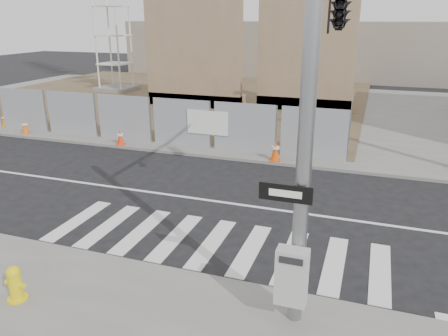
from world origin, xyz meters
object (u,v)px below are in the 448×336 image
(signal_pole, at_px, (331,47))
(traffic_cone_a, at_px, (3,120))
(traffic_cone_b, at_px, (25,127))
(traffic_cone_c, at_px, (120,137))
(traffic_cone_d, at_px, (275,151))
(fire_hydrant, at_px, (15,283))

(signal_pole, height_order, traffic_cone_a, signal_pole)
(traffic_cone_b, xyz_separation_m, traffic_cone_c, (5.32, -0.18, -0.00))
(traffic_cone_b, relative_size, traffic_cone_d, 0.85)
(traffic_cone_a, height_order, traffic_cone_b, traffic_cone_a)
(signal_pole, xyz_separation_m, traffic_cone_d, (-2.42, 6.27, -4.27))
(traffic_cone_a, height_order, traffic_cone_c, traffic_cone_a)
(signal_pole, height_order, traffic_cone_b, signal_pole)
(traffic_cone_d, bearing_deg, traffic_cone_b, 179.14)
(traffic_cone_a, bearing_deg, fire_hydrant, -44.50)
(traffic_cone_c, xyz_separation_m, traffic_cone_d, (6.85, -0.00, 0.06))
(fire_hydrant, distance_m, traffic_cone_a, 15.97)
(fire_hydrant, bearing_deg, traffic_cone_c, 116.05)
(traffic_cone_a, relative_size, traffic_cone_b, 1.07)
(signal_pole, distance_m, traffic_cone_d, 7.96)
(traffic_cone_b, bearing_deg, traffic_cone_c, -1.96)
(signal_pole, xyz_separation_m, traffic_cone_c, (-9.27, 6.27, -4.33))
(fire_hydrant, bearing_deg, signal_pole, 42.05)
(traffic_cone_a, distance_m, traffic_cone_c, 7.41)
(traffic_cone_d, bearing_deg, fire_hydrant, -105.33)
(traffic_cone_d, bearing_deg, traffic_cone_c, 180.00)
(traffic_cone_c, distance_m, traffic_cone_d, 6.85)
(traffic_cone_a, xyz_separation_m, traffic_cone_c, (7.35, -0.92, -0.03))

